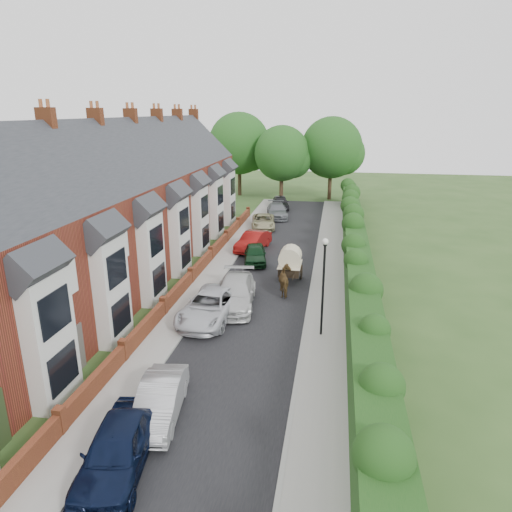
{
  "coord_description": "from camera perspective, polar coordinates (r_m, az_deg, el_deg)",
  "views": [
    {
      "loc": [
        3.74,
        -17.07,
        10.94
      ],
      "look_at": [
        -0.97,
        9.85,
        2.2
      ],
      "focal_mm": 32.0,
      "sensor_mm": 36.0,
      "label": 1
    }
  ],
  "objects": [
    {
      "name": "car_black",
      "position": [
        53.42,
        3.09,
        6.71
      ],
      "size": [
        2.59,
        4.64,
        1.49
      ],
      "primitive_type": "imported",
      "rotation": [
        0.0,
        0.0,
        0.2
      ],
      "color": "black",
      "rests_on": "ground"
    },
    {
      "name": "tree_far_back",
      "position": [
        61.55,
        -1.71,
        13.7
      ],
      "size": [
        8.4,
        8.0,
        10.82
      ],
      "color": "#332316",
      "rests_on": "ground"
    },
    {
      "name": "horse_cart",
      "position": [
        30.21,
        4.29,
        -0.72
      ],
      "size": [
        1.54,
        3.4,
        2.45
      ],
      "color": "black",
      "rests_on": "ground"
    },
    {
      "name": "pavement_hedge_side",
      "position": [
        30.11,
        8.99,
        -3.68
      ],
      "size": [
        2.2,
        58.0,
        0.12
      ],
      "primitive_type": "cube",
      "color": "gray",
      "rests_on": "ground"
    },
    {
      "name": "tree_far_right",
      "position": [
        59.33,
        9.8,
        13.01
      ],
      "size": [
        7.98,
        7.6,
        10.31
      ],
      "color": "#332316",
      "rests_on": "ground"
    },
    {
      "name": "car_red",
      "position": [
        37.27,
        -0.36,
        1.86
      ],
      "size": [
        2.57,
        4.77,
        1.49
      ],
      "primitive_type": "imported",
      "rotation": [
        0.0,
        0.0,
        -0.23
      ],
      "color": "maroon",
      "rests_on": "ground"
    },
    {
      "name": "car_navy",
      "position": [
        16.17,
        -16.97,
        -22.05
      ],
      "size": [
        2.52,
        4.88,
        1.59
      ],
      "primitive_type": "imported",
      "rotation": [
        0.0,
        0.0,
        0.14
      ],
      "color": "black",
      "rests_on": "ground"
    },
    {
      "name": "pavement_house_side",
      "position": [
        31.18,
        -5.78,
        -2.79
      ],
      "size": [
        1.7,
        58.0,
        0.12
      ],
      "primitive_type": "cube",
      "color": "gray",
      "rests_on": "ground"
    },
    {
      "name": "hedge",
      "position": [
        29.63,
        12.62,
        -1.08
      ],
      "size": [
        2.1,
        58.0,
        2.85
      ],
      "color": "#163D13",
      "rests_on": "ground"
    },
    {
      "name": "car_white",
      "position": [
        26.68,
        -2.65,
        -4.61
      ],
      "size": [
        2.84,
        5.74,
        1.6
      ],
      "primitive_type": "imported",
      "rotation": [
        0.0,
        0.0,
        0.11
      ],
      "color": "silver",
      "rests_on": "ground"
    },
    {
      "name": "kerb_house_side",
      "position": [
        30.98,
        -4.35,
        -2.87
      ],
      "size": [
        0.18,
        58.0,
        0.13
      ],
      "primitive_type": "cube",
      "color": "#989893",
      "rests_on": "ground"
    },
    {
      "name": "kerb_hedge_side",
      "position": [
        30.13,
        7.0,
        -3.56
      ],
      "size": [
        0.18,
        58.0,
        0.13
      ],
      "primitive_type": "cube",
      "color": "#989893",
      "rests_on": "ground"
    },
    {
      "name": "car_beige",
      "position": [
        44.41,
        0.92,
        4.35
      ],
      "size": [
        2.91,
        5.02,
        1.32
      ],
      "primitive_type": "imported",
      "rotation": [
        0.0,
        0.0,
        0.16
      ],
      "color": "tan",
      "rests_on": "ground"
    },
    {
      "name": "car_silver_a",
      "position": [
        18.08,
        -11.96,
        -17.22
      ],
      "size": [
        2.04,
        4.39,
        1.39
      ],
      "primitive_type": "imported",
      "rotation": [
        0.0,
        0.0,
        0.14
      ],
      "color": "#A8A7AC",
      "rests_on": "ground"
    },
    {
      "name": "horse",
      "position": [
        28.31,
        3.81,
        -3.15
      ],
      "size": [
        1.46,
        2.23,
        1.73
      ],
      "primitive_type": "imported",
      "rotation": [
        0.0,
        0.0,
        3.42
      ],
      "color": "#4E381C",
      "rests_on": "ground"
    },
    {
      "name": "garden_wall_row",
      "position": [
        30.42,
        -8.12,
        -2.6
      ],
      "size": [
        0.35,
        40.35,
        1.1
      ],
      "color": "brown",
      "rests_on": "ground"
    },
    {
      "name": "road",
      "position": [
        30.42,
        1.24,
        -3.33
      ],
      "size": [
        6.0,
        58.0,
        0.02
      ],
      "primitive_type": "cube",
      "color": "black",
      "rests_on": "ground"
    },
    {
      "name": "car_green",
      "position": [
        34.19,
        -0.12,
        0.28
      ],
      "size": [
        2.34,
        4.25,
        1.37
      ],
      "primitive_type": "imported",
      "rotation": [
        0.0,
        0.0,
        0.19
      ],
      "color": "black",
      "rests_on": "ground"
    },
    {
      "name": "car_grey",
      "position": [
        48.91,
        2.65,
        5.68
      ],
      "size": [
        2.97,
        5.39,
        1.48
      ],
      "primitive_type": "imported",
      "rotation": [
        0.0,
        0.0,
        0.18
      ],
      "color": "slate",
      "rests_on": "ground"
    },
    {
      "name": "lamppost",
      "position": [
        22.42,
        8.46,
        -2.4
      ],
      "size": [
        0.32,
        0.32,
        5.16
      ],
      "color": "black",
      "rests_on": "ground"
    },
    {
      "name": "terrace_row",
      "position": [
        31.42,
        -18.11,
        4.97
      ],
      "size": [
        9.05,
        40.5,
        11.5
      ],
      "color": "maroon",
      "rests_on": "ground"
    },
    {
      "name": "tree_far_left",
      "position": [
        57.74,
        3.61,
        12.51
      ],
      "size": [
        7.14,
        6.8,
        9.29
      ],
      "color": "#332316",
      "rests_on": "ground"
    },
    {
      "name": "ground",
      "position": [
        20.62,
        -2.13,
        -14.32
      ],
      "size": [
        140.0,
        140.0,
        0.0
      ],
      "primitive_type": "plane",
      "color": "#2D4C1E",
      "rests_on": "ground"
    },
    {
      "name": "car_silver_b",
      "position": [
        25.13,
        -5.76,
        -6.24
      ],
      "size": [
        2.96,
        5.7,
        1.53
      ],
      "primitive_type": "imported",
      "rotation": [
        0.0,
        0.0,
        -0.08
      ],
      "color": "silver",
      "rests_on": "ground"
    }
  ]
}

